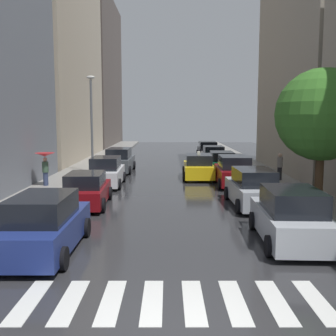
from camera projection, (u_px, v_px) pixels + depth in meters
name	position (u px, v px, depth m)	size (l,w,h in m)	color
ground_plane	(168.00, 170.00, 31.38)	(28.00, 72.00, 0.04)	#2B2B2E
sidewalk_left	(85.00, 168.00, 31.35)	(3.00, 72.00, 0.15)	gray
sidewalk_right	(251.00, 168.00, 31.39)	(3.00, 72.00, 0.15)	gray
crosswalk_stripes	(172.00, 301.00, 8.76)	(6.75, 2.20, 0.01)	silver
building_left_mid	(51.00, 26.00, 37.63)	(6.00, 19.00, 25.20)	#B2A38C
building_left_far	(92.00, 74.00, 58.33)	(6.00, 19.86, 20.89)	#564C47
building_right_mid	(323.00, 22.00, 28.40)	(6.00, 14.50, 21.59)	#9E9384
parked_car_left_nearest	(44.00, 225.00, 11.90)	(2.02, 4.58, 1.77)	navy
parked_car_left_second	(85.00, 190.00, 18.19)	(2.11, 4.17, 1.55)	maroon
parked_car_left_third	(105.00, 172.00, 23.63)	(2.04, 4.31, 1.74)	silver
parked_car_left_fourth	(118.00, 161.00, 29.81)	(2.10, 4.73, 1.79)	#474C51
parked_car_right_nearest	(290.00, 217.00, 12.83)	(2.23, 4.44, 1.78)	#B2B7BF
parked_car_right_second	(252.00, 189.00, 18.15)	(2.07, 4.55, 1.73)	#B2B7BF
parked_car_right_third	(233.00, 172.00, 23.82)	(2.18, 4.50, 1.78)	maroon
parked_car_right_fourth	(221.00, 163.00, 29.19)	(2.11, 4.29, 1.58)	#0C4C2D
parked_car_right_fifth	(212.00, 155.00, 35.59)	(2.12, 4.23, 1.54)	silver
parked_car_right_sixth	(207.00, 150.00, 41.23)	(2.19, 4.12, 1.62)	black
taxi_midroad	(197.00, 167.00, 26.57)	(2.14, 4.46, 1.81)	yellow
pedestrian_near_tree	(279.00, 166.00, 24.97)	(0.36, 0.36, 1.69)	black
pedestrian_by_kerb	(44.00, 161.00, 22.81)	(1.11, 1.11, 1.88)	navy
street_tree_right	(321.00, 115.00, 17.09)	(3.95, 3.95, 5.96)	#513823
lamp_post_left	(90.00, 117.00, 28.45)	(0.60, 0.28, 6.81)	#595B60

